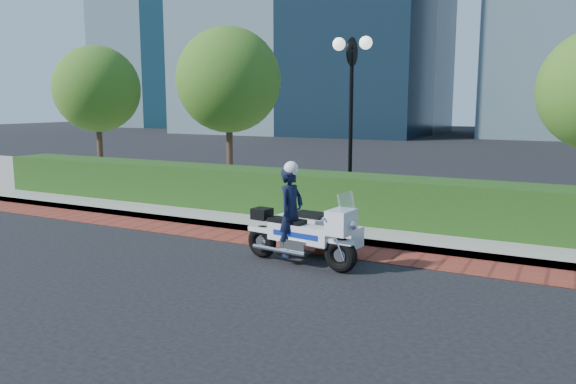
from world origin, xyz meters
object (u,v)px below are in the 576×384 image
at_px(tree_a, 97,89).
at_px(lamppost, 351,95).
at_px(police_motorcycle, 305,226).
at_px(tree_b, 229,80).

bearing_deg(tree_a, lamppost, -7.41).
distance_m(tree_a, police_motorcycle, 12.71).
bearing_deg(lamppost, tree_b, 163.89).
xyz_separation_m(lamppost, police_motorcycle, (0.95, -4.60, -2.35)).
relative_size(lamppost, tree_b, 0.86).
bearing_deg(police_motorcycle, tree_b, 139.80).
xyz_separation_m(tree_a, tree_b, (5.50, 0.00, 0.21)).
height_order(tree_a, tree_b, tree_b).
bearing_deg(tree_b, lamppost, -16.11).
relative_size(lamppost, tree_a, 0.92).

